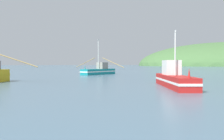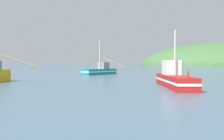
% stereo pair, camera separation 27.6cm
% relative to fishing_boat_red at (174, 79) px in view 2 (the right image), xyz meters
% --- Properties ---
extents(fishing_boat_red, '(4.03, 9.13, 4.88)m').
position_rel_fishing_boat_red_xyz_m(fishing_boat_red, '(0.00, 0.00, 0.00)').
color(fishing_boat_red, red).
rests_on(fishing_boat_red, ground).
extents(fishing_boat_teal, '(7.53, 8.63, 6.43)m').
position_rel_fishing_boat_red_xyz_m(fishing_boat_teal, '(-1.03, 25.50, -0.01)').
color(fishing_boat_teal, '#147F84').
rests_on(fishing_boat_teal, ground).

